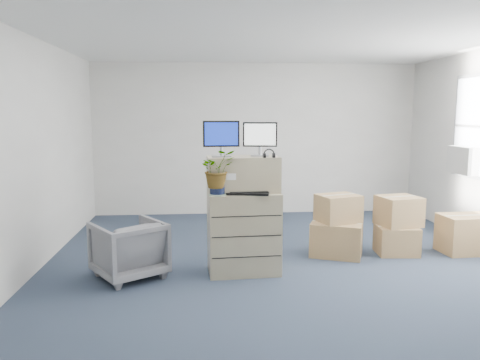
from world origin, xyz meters
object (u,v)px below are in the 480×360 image
(potted_plant, at_px, (217,174))
(office_chair, at_px, (129,246))
(filing_cabinet_lower, at_px, (244,232))
(monitor_left, at_px, (221,137))
(keyboard, at_px, (248,193))
(monitor_right, at_px, (260,137))
(water_bottle, at_px, (250,180))

(potted_plant, bearing_deg, office_chair, 174.35)
(filing_cabinet_lower, distance_m, monitor_left, 1.17)
(filing_cabinet_lower, xyz_separation_m, keyboard, (0.04, -0.14, 0.50))
(potted_plant, height_order, office_chair, potted_plant)
(filing_cabinet_lower, distance_m, potted_plant, 0.81)
(monitor_right, bearing_deg, potted_plant, -143.92)
(filing_cabinet_lower, height_order, potted_plant, potted_plant)
(monitor_left, height_order, monitor_right, monitor_left)
(filing_cabinet_lower, distance_m, water_bottle, 0.62)
(monitor_left, xyz_separation_m, water_bottle, (0.34, 0.03, -0.52))
(monitor_right, distance_m, keyboard, 0.69)
(water_bottle, xyz_separation_m, office_chair, (-1.42, -0.13, -0.74))
(keyboard, relative_size, water_bottle, 1.86)
(monitor_left, relative_size, potted_plant, 0.79)
(monitor_left, relative_size, water_bottle, 1.62)
(water_bottle, bearing_deg, keyboard, -103.68)
(filing_cabinet_lower, height_order, keyboard, keyboard)
(monitor_right, height_order, office_chair, monitor_right)
(keyboard, height_order, office_chair, keyboard)
(keyboard, bearing_deg, monitor_left, 163.06)
(filing_cabinet_lower, relative_size, monitor_right, 2.41)
(keyboard, distance_m, potted_plant, 0.42)
(monitor_right, xyz_separation_m, office_chair, (-1.54, -0.16, -1.25))
(monitor_right, height_order, water_bottle, monitor_right)
(water_bottle, bearing_deg, monitor_right, 15.07)
(monitor_left, xyz_separation_m, keyboard, (0.30, -0.17, -0.64))
(monitor_right, xyz_separation_m, keyboard, (-0.16, -0.23, -0.63))
(keyboard, xyz_separation_m, potted_plant, (-0.35, -0.03, 0.23))
(monitor_left, bearing_deg, water_bottle, 2.72)
(water_bottle, height_order, office_chair, water_bottle)
(filing_cabinet_lower, distance_m, keyboard, 0.52)
(keyboard, height_order, water_bottle, water_bottle)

